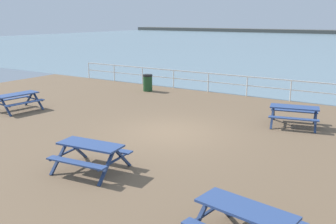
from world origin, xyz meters
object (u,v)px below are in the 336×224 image
(picnic_table_far_right, at_px, (245,217))
(litter_bin, at_px, (148,83))
(picnic_table_near_left, at_px, (18,98))
(picnic_table_far_left, at_px, (91,150))
(picnic_table_near_right, at_px, (294,111))

(picnic_table_far_right, relative_size, litter_bin, 2.11)
(picnic_table_near_left, height_order, litter_bin, litter_bin)
(picnic_table_far_left, bearing_deg, picnic_table_near_right, 57.95)
(picnic_table_far_left, distance_m, picnic_table_far_right, 4.98)
(picnic_table_near_left, height_order, picnic_table_far_left, same)
(picnic_table_near_left, xyz_separation_m, picnic_table_near_right, (11.17, 4.14, 0.00))
(picnic_table_near_right, bearing_deg, picnic_table_far_right, -94.29)
(picnic_table_near_right, xyz_separation_m, picnic_table_far_left, (-3.55, -7.44, 0.00))
(picnic_table_near_right, height_order, picnic_table_far_right, same)
(litter_bin, bearing_deg, picnic_table_far_left, -62.31)
(litter_bin, bearing_deg, picnic_table_near_left, -107.89)
(picnic_table_near_right, xyz_separation_m, litter_bin, (-8.92, 2.81, -0.10))
(litter_bin, bearing_deg, picnic_table_far_right, -47.93)
(picnic_table_near_right, xyz_separation_m, picnic_table_far_right, (1.31, -8.53, 0.00))
(picnic_table_far_right, distance_m, litter_bin, 15.27)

